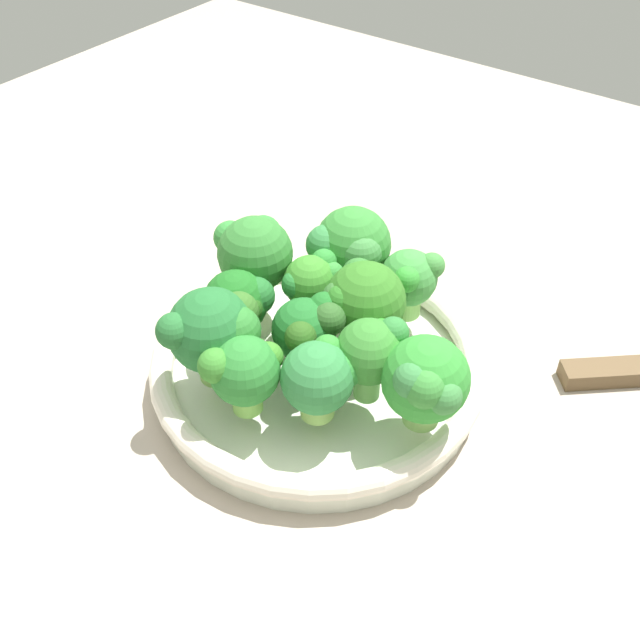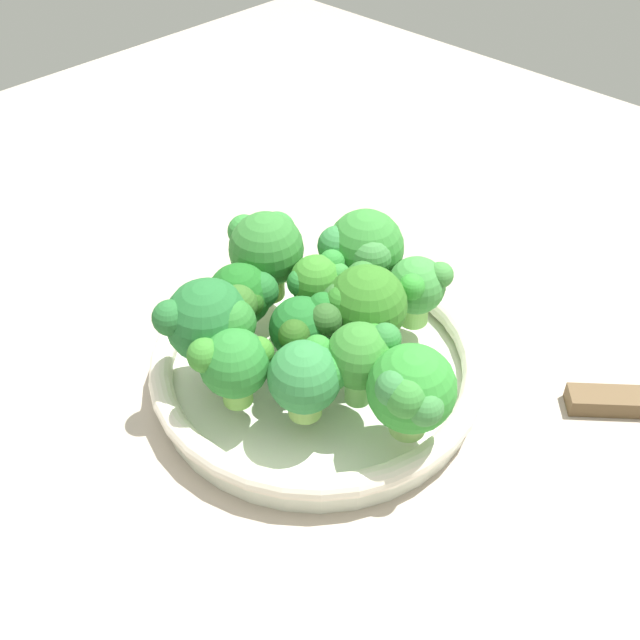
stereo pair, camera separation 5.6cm
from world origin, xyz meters
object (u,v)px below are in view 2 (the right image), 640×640
object	(u,v)px
broccoli_floret_5	(234,363)
broccoli_floret_6	(266,248)
broccoli_floret_11	(212,321)
broccoli_floret_8	(363,304)
broccoli_floret_10	(318,283)
bowl	(320,364)
broccoli_floret_9	(418,287)
broccoli_floret_7	(364,250)
broccoli_floret_2	(362,356)
broccoli_floret_0	(411,392)
broccoli_floret_4	(305,327)
broccoli_floret_1	(243,296)
broccoli_floret_3	(309,376)

from	to	relation	value
broccoli_floret_5	broccoli_floret_6	xyz separation A→B (cm)	(-7.41, 9.99, 0.87)
broccoli_floret_11	broccoli_floret_5	bearing A→B (deg)	-18.03
broccoli_floret_8	broccoli_floret_10	world-z (taller)	broccoli_floret_8
bowl	broccoli_floret_9	xyz separation A→B (cm)	(3.21, 7.62, 5.15)
bowl	broccoli_floret_5	size ratio (longest dim) A/B	4.22
broccoli_floret_7	broccoli_floret_2	bearing A→B (deg)	-48.97
broccoli_floret_7	broccoli_floret_0	bearing A→B (deg)	-37.10
broccoli_floret_9	broccoli_floret_5	bearing A→B (deg)	-103.73
bowl	broccoli_floret_10	world-z (taller)	broccoli_floret_10
broccoli_floret_2	broccoli_floret_8	size ratio (longest dim) A/B	0.91
broccoli_floret_0	broccoli_floret_2	world-z (taller)	broccoli_floret_0
broccoli_floret_4	broccoli_floret_5	xyz separation A→B (cm)	(-0.86, -6.14, 0.07)
broccoli_floret_7	broccoli_floret_5	bearing A→B (deg)	-83.67
broccoli_floret_10	bowl	bearing A→B (deg)	-43.06
broccoli_floret_5	broccoli_floret_6	distance (cm)	12.47
broccoli_floret_8	broccoli_floret_11	xyz separation A→B (cm)	(-6.35, -9.18, 0.26)
broccoli_floret_7	broccoli_floret_9	distance (cm)	5.59
broccoli_floret_1	broccoli_floret_6	world-z (taller)	broccoli_floret_6
broccoli_floret_2	broccoli_floret_4	distance (cm)	5.42
broccoli_floret_4	bowl	bearing A→B (deg)	97.92
broccoli_floret_1	broccoli_floret_4	bearing A→B (deg)	7.56
broccoli_floret_8	broccoli_floret_9	distance (cm)	5.40
broccoli_floret_2	broccoli_floret_3	bearing A→B (deg)	-117.08
broccoli_floret_1	broccoli_floret_11	distance (cm)	4.49
bowl	broccoli_floret_1	bearing A→B (deg)	-155.14
bowl	broccoli_floret_7	world-z (taller)	broccoli_floret_7
broccoli_floret_2	broccoli_floret_3	world-z (taller)	broccoli_floret_2
broccoli_floret_2	broccoli_floret_4	size ratio (longest dim) A/B	1.13
bowl	broccoli_floret_11	world-z (taller)	broccoli_floret_11
bowl	broccoli_floret_9	size ratio (longest dim) A/B	4.41
broccoli_floret_5	broccoli_floret_7	xyz separation A→B (cm)	(-1.71, 15.46, 0.71)
broccoli_floret_5	broccoli_floret_6	bearing A→B (deg)	126.59
broccoli_floret_7	broccoli_floret_3	bearing A→B (deg)	-63.91
broccoli_floret_7	broccoli_floret_8	size ratio (longest dim) A/B	1.02
broccoli_floret_4	broccoli_floret_7	size ratio (longest dim) A/B	0.78
broccoli_floret_3	broccoli_floret_6	world-z (taller)	broccoli_floret_6
broccoli_floret_10	broccoli_floret_11	distance (cm)	9.46
broccoli_floret_0	broccoli_floret_3	size ratio (longest dim) A/B	1.16
broccoli_floret_5	broccoli_floret_11	size ratio (longest dim) A/B	0.80
broccoli_floret_0	broccoli_floret_3	xyz separation A→B (cm)	(-6.22, -3.23, -0.60)
bowl	broccoli_floret_8	distance (cm)	6.73
broccoli_floret_1	broccoli_floret_9	distance (cm)	13.54
broccoli_floret_1	broccoli_floret_6	size ratio (longest dim) A/B	0.80
bowl	broccoli_floret_2	bearing A→B (deg)	-16.34
broccoli_floret_8	broccoli_floret_6	bearing A→B (deg)	-177.85
broccoli_floret_1	broccoli_floret_2	distance (cm)	11.34
broccoli_floret_0	broccoli_floret_6	bearing A→B (deg)	167.82
broccoli_floret_0	broccoli_floret_3	distance (cm)	7.04
broccoli_floret_3	broccoli_floret_8	xyz separation A→B (cm)	(-1.76, 7.52, 0.84)
broccoli_floret_2	broccoli_floret_11	bearing A→B (deg)	-152.59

